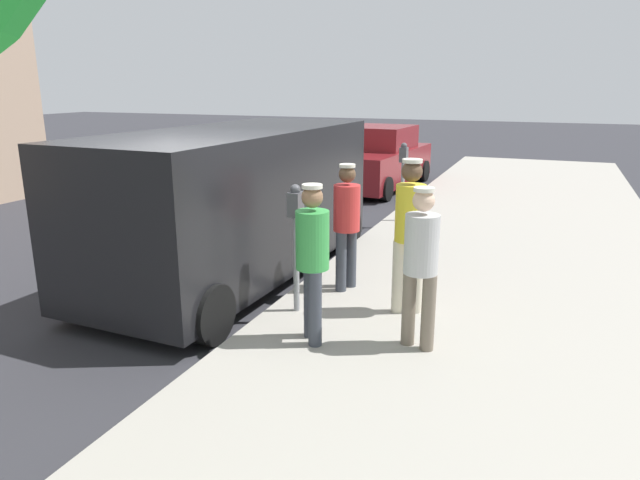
% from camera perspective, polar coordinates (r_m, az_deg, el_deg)
% --- Properties ---
extents(ground_plane, '(80.00, 80.00, 0.00)m').
position_cam_1_polar(ground_plane, '(7.56, -11.85, -6.52)').
color(ground_plane, '#2D2D33').
extents(sidewalk_slab, '(5.00, 32.00, 0.15)m').
position_cam_1_polar(sidewalk_slab, '(6.40, 15.68, -10.17)').
color(sidewalk_slab, '#9E998E').
rests_on(sidewalk_slab, ground).
extents(parking_meter_near, '(0.14, 0.18, 1.52)m').
position_cam_1_polar(parking_meter_near, '(6.59, -2.42, 1.36)').
color(parking_meter_near, gray).
rests_on(parking_meter_near, sidewalk_slab).
extents(parking_meter_far, '(0.14, 0.18, 1.52)m').
position_cam_1_polar(parking_meter_far, '(11.29, 8.25, 7.06)').
color(parking_meter_far, gray).
rests_on(parking_meter_far, sidewalk_slab).
extents(pedestrian_in_green, '(0.34, 0.34, 1.66)m').
position_cam_1_polar(pedestrian_in_green, '(5.80, -0.76, -1.40)').
color(pedestrian_in_green, '#383D47').
rests_on(pedestrian_in_green, sidewalk_slab).
extents(pedestrian_in_yellow, '(0.35, 0.34, 1.81)m').
position_cam_1_polar(pedestrian_in_yellow, '(6.62, 8.89, 1.39)').
color(pedestrian_in_yellow, beige).
rests_on(pedestrian_in_yellow, sidewalk_slab).
extents(pedestrian_in_red, '(0.34, 0.35, 1.64)m').
position_cam_1_polar(pedestrian_in_red, '(7.35, 2.66, 2.08)').
color(pedestrian_in_red, '#383D47').
rests_on(pedestrian_in_red, sidewalk_slab).
extents(pedestrian_in_gray, '(0.35, 0.34, 1.66)m').
position_cam_1_polar(pedestrian_in_gray, '(5.75, 9.98, -1.82)').
color(pedestrian_in_gray, '#726656').
rests_on(pedestrian_in_gray, sidewalk_slab).
extents(parked_van, '(2.30, 5.27, 2.15)m').
position_cam_1_polar(parked_van, '(8.31, -8.49, 3.94)').
color(parked_van, black).
rests_on(parked_van, ground).
extents(parked_sedan_ahead, '(2.19, 4.51, 1.65)m').
position_cam_1_polar(parked_sedan_ahead, '(15.81, 5.65, 7.88)').
color(parked_sedan_ahead, maroon).
rests_on(parked_sedan_ahead, ground).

